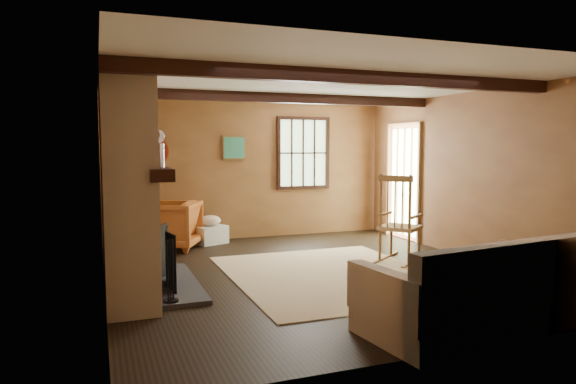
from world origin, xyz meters
name	(u,v)px	position (x,y,z in m)	size (l,w,h in m)	color
ground	(311,273)	(0.00, 0.00, 0.00)	(5.50, 5.50, 0.00)	black
room_envelope	(319,145)	(0.22, 0.26, 1.63)	(5.02, 5.52, 2.44)	#925E33
fireplace	(128,193)	(-2.23, 0.00, 1.10)	(1.02, 2.30, 2.40)	#A4453F
rug	(332,275)	(0.20, -0.20, 0.00)	(2.50, 3.00, 0.01)	beige
rocking_chair	(399,225)	(1.42, 0.18, 0.52)	(1.00, 0.91, 1.24)	tan
sofa	(478,297)	(0.58, -2.41, 0.30)	(2.17, 1.16, 0.84)	silver
firewood_pile	(146,239)	(-1.82, 2.60, 0.11)	(0.59, 0.11, 0.21)	#4E3C21
laundry_basket	(210,235)	(-0.80, 2.42, 0.15)	(0.50, 0.38, 0.30)	white
basket_pillow	(210,221)	(-0.80, 2.42, 0.39)	(0.36, 0.28, 0.18)	silver
armchair	(171,225)	(-1.48, 2.18, 0.38)	(0.82, 0.84, 0.77)	#BF6026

